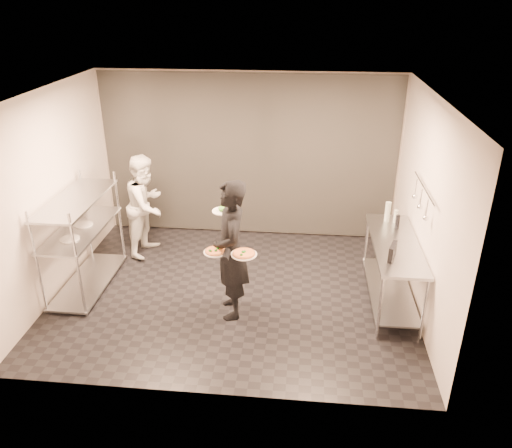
# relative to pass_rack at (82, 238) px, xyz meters

# --- Properties ---
(room_shell) EXTENTS (5.00, 4.00, 2.80)m
(room_shell) POSITION_rel_pass_rack_xyz_m (2.15, 1.18, 0.63)
(room_shell) COLOR black
(room_shell) RESTS_ON ground
(pass_rack) EXTENTS (0.60, 1.60, 1.50)m
(pass_rack) POSITION_rel_pass_rack_xyz_m (0.00, 0.00, 0.00)
(pass_rack) COLOR silver
(pass_rack) RESTS_ON ground
(prep_counter) EXTENTS (0.60, 1.80, 0.92)m
(prep_counter) POSITION_rel_pass_rack_xyz_m (4.33, 0.00, -0.14)
(prep_counter) COLOR silver
(prep_counter) RESTS_ON ground
(utensil_rail) EXTENTS (0.07, 1.20, 0.31)m
(utensil_rail) POSITION_rel_pass_rack_xyz_m (4.58, 0.00, 0.78)
(utensil_rail) COLOR silver
(utensil_rail) RESTS_ON room_shell
(waiter) EXTENTS (0.60, 0.77, 1.87)m
(waiter) POSITION_rel_pass_rack_xyz_m (2.20, -0.48, 0.17)
(waiter) COLOR black
(waiter) RESTS_ON ground
(chef) EXTENTS (0.78, 0.92, 1.66)m
(chef) POSITION_rel_pass_rack_xyz_m (0.60, 1.10, 0.06)
(chef) COLOR white
(chef) RESTS_ON ground
(pizza_plate_near) EXTENTS (0.29, 0.29, 0.05)m
(pizza_plate_near) POSITION_rel_pass_rack_xyz_m (2.03, -0.66, 0.25)
(pizza_plate_near) COLOR silver
(pizza_plate_near) RESTS_ON waiter
(pizza_plate_far) EXTENTS (0.32, 0.32, 0.05)m
(pizza_plate_far) POSITION_rel_pass_rack_xyz_m (2.39, -0.70, 0.26)
(pizza_plate_far) COLOR silver
(pizza_plate_far) RESTS_ON waiter
(salad_plate) EXTENTS (0.29, 0.29, 0.07)m
(salad_plate) POSITION_rel_pass_rack_xyz_m (2.07, -0.21, 0.61)
(salad_plate) COLOR silver
(salad_plate) RESTS_ON waiter
(pos_monitor) EXTENTS (0.14, 0.27, 0.19)m
(pos_monitor) POSITION_rel_pass_rack_xyz_m (4.21, -0.45, 0.25)
(pos_monitor) COLOR black
(pos_monitor) RESTS_ON prep_counter
(bottle_green) EXTENTS (0.08, 0.08, 0.28)m
(bottle_green) POSITION_rel_pass_rack_xyz_m (4.30, 0.68, 0.29)
(bottle_green) COLOR #9AA799
(bottle_green) RESTS_ON prep_counter
(bottle_clear) EXTENTS (0.06, 0.06, 0.19)m
(bottle_clear) POSITION_rel_pass_rack_xyz_m (4.41, 0.64, 0.25)
(bottle_clear) COLOR #9AA799
(bottle_clear) RESTS_ON prep_counter
(bottle_dark) EXTENTS (0.06, 0.06, 0.20)m
(bottle_dark) POSITION_rel_pass_rack_xyz_m (4.41, 0.44, 0.25)
(bottle_dark) COLOR black
(bottle_dark) RESTS_ON prep_counter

